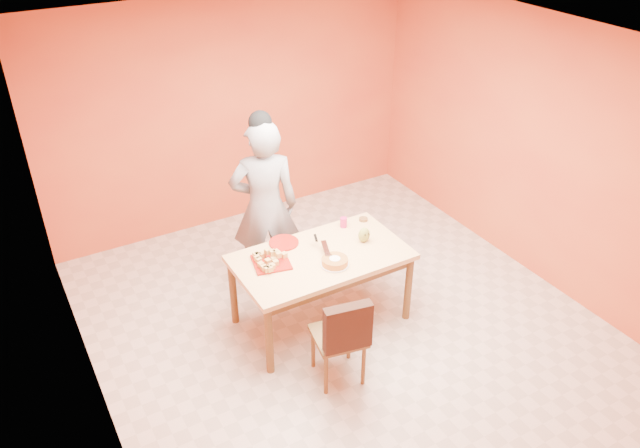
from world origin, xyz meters
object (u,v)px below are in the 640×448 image
dining_chair (340,335)px  checker_tin (363,219)px  sponge_cake (335,261)px  pastry_platter (271,262)px  red_dinner_plate (284,243)px  person (265,207)px  dining_table (321,264)px  magenta_glass (344,222)px  egg_ornament (364,235)px

dining_chair → checker_tin: bearing=59.9°
sponge_cake → checker_tin: 0.84m
pastry_platter → sponge_cake: (0.48, -0.31, 0.03)m
pastry_platter → red_dinner_plate: (0.25, 0.23, -0.00)m
person → pastry_platter: size_ratio=5.76×
dining_table → magenta_glass: size_ratio=16.11×
red_dinner_plate → dining_table: bearing=-59.3°
egg_ornament → red_dinner_plate: bearing=155.0°
dining_chair → checker_tin: size_ratio=10.39×
pastry_platter → magenta_glass: magenta_glass is taller
dining_table → sponge_cake: size_ratio=6.71×
person → red_dinner_plate: bearing=105.9°
person → red_dinner_plate: person is taller
sponge_cake → checker_tin: sponge_cake is taller
dining_table → dining_chair: dining_chair is taller
person → sponge_cake: bearing=120.7°
pastry_platter → magenta_glass: 0.92m
sponge_cake → magenta_glass: (0.41, 0.52, 0.01)m
sponge_cake → dining_table: bearing=98.5°
dining_table → dining_chair: (-0.25, -0.74, -0.19)m
pastry_platter → magenta_glass: (0.90, 0.21, 0.04)m
sponge_cake → egg_ornament: 0.48m
dining_chair → person: size_ratio=0.49×
dining_table → egg_ornament: egg_ornament is taller
dining_table → egg_ornament: 0.50m
dining_table → dining_chair: 0.81m
dining_table → red_dinner_plate: (-0.21, 0.35, 0.10)m
pastry_platter → red_dinner_plate: size_ratio=1.14×
person → checker_tin: bearing=170.2°
dining_table → magenta_glass: bearing=36.4°
person → magenta_glass: (0.63, -0.47, -0.12)m
sponge_cake → egg_ornament: size_ratio=1.61×
red_dinner_plate → checker_tin: (0.89, -0.02, 0.00)m
dining_table → pastry_platter: pastry_platter is taller
dining_chair → red_dinner_plate: bearing=98.6°
red_dinner_plate → checker_tin: bearing=-1.3°
dining_table → egg_ornament: (0.47, -0.00, 0.17)m
dining_chair → pastry_platter: 0.93m
pastry_platter → magenta_glass: bearing=13.3°
checker_tin → magenta_glass: bearing=-179.4°
egg_ornament → checker_tin: (0.21, 0.33, -0.06)m
person → pastry_platter: 0.74m
egg_ornament → checker_tin: bearing=59.7°
egg_ornament → sponge_cake: bearing=-153.8°
checker_tin → egg_ornament: bearing=-122.6°
dining_chair → egg_ornament: bearing=56.7°
person → checker_tin: 1.00m
checker_tin → person: bearing=151.9°
red_dinner_plate → magenta_glass: 0.65m
pastry_platter → magenta_glass: size_ratio=3.24×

